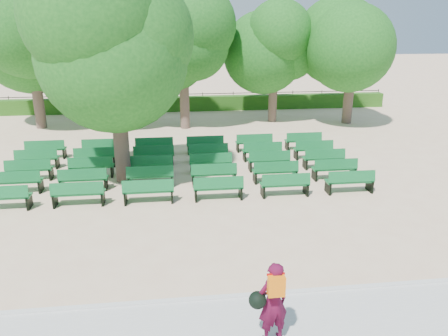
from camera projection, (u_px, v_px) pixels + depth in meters
The scene contains 9 objects.
ground at pixel (206, 190), 14.92m from camera, with size 120.00×120.00×0.00m, color beige.
paving at pixel (240, 336), 7.95m from camera, with size 30.00×2.20×0.06m, color beige.
curb at pixel (231, 297), 9.02m from camera, with size 30.00×0.12×0.10m, color silver.
hedge at pixel (188, 104), 27.94m from camera, with size 26.00×0.70×0.90m, color #295D18.
fence at pixel (188, 109), 28.46m from camera, with size 26.00×0.10×1.02m, color black, non-canonical shape.
tree_line at pixel (191, 124), 24.32m from camera, with size 21.80×6.80×7.04m, color #1F651C, non-canonical shape.
bench_array at pixel (182, 171), 16.49m from camera, with size 1.60×0.50×1.01m.
tree_among at pixel (114, 43), 14.23m from camera, with size 4.89×4.89×7.01m.
person at pixel (272, 301), 7.57m from camera, with size 0.76×0.50×1.55m.
Camera 1 is at (-1.09, -13.86, 5.48)m, focal length 35.00 mm.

